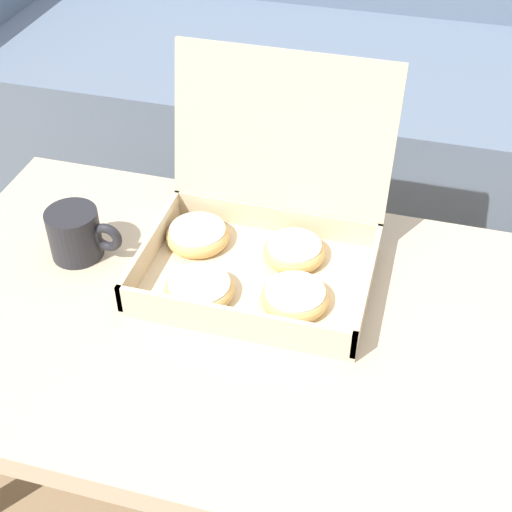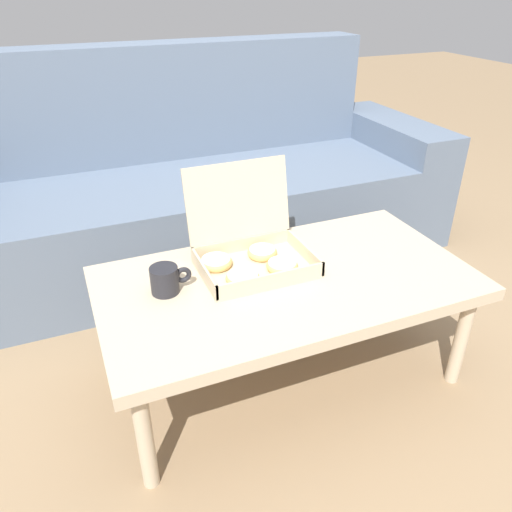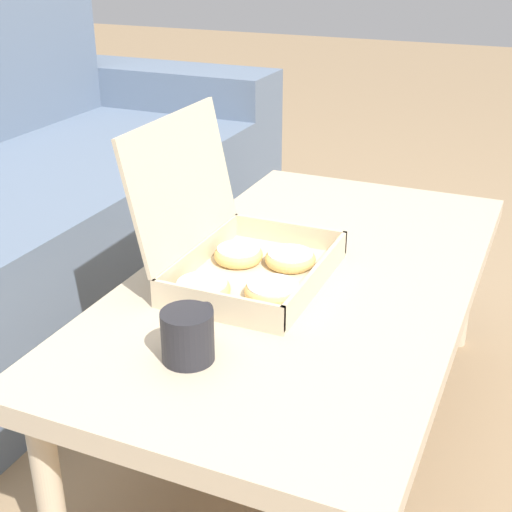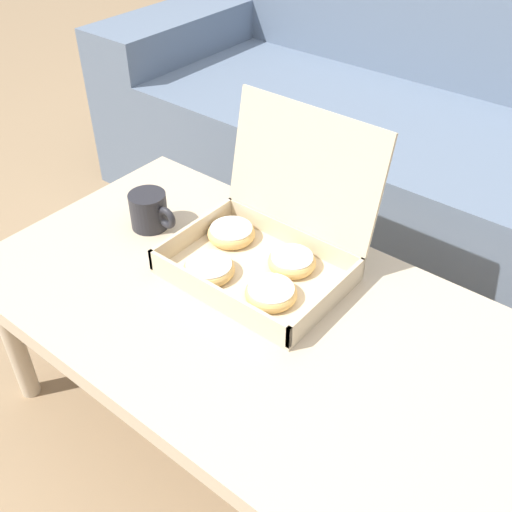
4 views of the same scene
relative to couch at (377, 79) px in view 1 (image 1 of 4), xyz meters
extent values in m
plane|color=#937756|center=(0.00, -0.80, -0.31)|extent=(12.00, 12.00, 0.00)
cube|color=slate|center=(0.00, -0.16, -0.10)|extent=(1.83, 0.60, 0.42)
cube|color=#C6B293|center=(0.00, -0.96, 0.06)|extent=(1.14, 0.61, 0.04)
cylinder|color=#C6B293|center=(-0.51, -0.72, -0.14)|extent=(0.04, 0.04, 0.35)
cube|color=beige|center=(-0.07, -0.89, 0.08)|extent=(0.35, 0.25, 0.01)
cube|color=beige|center=(-0.07, -1.01, 0.11)|extent=(0.35, 0.01, 0.05)
cube|color=beige|center=(-0.07, -0.76, 0.11)|extent=(0.35, 0.01, 0.05)
cube|color=beige|center=(-0.24, -0.89, 0.11)|extent=(0.01, 0.25, 0.05)
cube|color=beige|center=(0.10, -0.89, 0.11)|extent=(0.01, 0.25, 0.05)
cube|color=beige|center=(-0.07, -0.73, 0.25)|extent=(0.35, 0.06, 0.25)
torus|color=#E0B266|center=(-0.02, -0.83, 0.10)|extent=(0.10, 0.10, 0.03)
cylinder|color=white|center=(-0.02, -0.83, 0.11)|extent=(0.08, 0.08, 0.01)
torus|color=#E0B266|center=(-0.18, -0.83, 0.10)|extent=(0.10, 0.10, 0.03)
cylinder|color=white|center=(-0.18, -0.83, 0.11)|extent=(0.09, 0.09, 0.01)
torus|color=#E0B266|center=(0.00, -0.93, 0.10)|extent=(0.10, 0.10, 0.03)
cylinder|color=white|center=(0.00, -0.93, 0.11)|extent=(0.09, 0.09, 0.01)
torus|color=#E0B266|center=(-0.14, -0.95, 0.10)|extent=(0.10, 0.10, 0.03)
cylinder|color=white|center=(-0.14, -0.95, 0.11)|extent=(0.09, 0.09, 0.01)
cylinder|color=#232328|center=(-0.36, -0.90, 0.12)|extent=(0.08, 0.08, 0.08)
torus|color=#232328|center=(-0.31, -0.90, 0.12)|extent=(0.05, 0.01, 0.05)
camera|label=1|loc=(0.14, -1.66, 0.82)|focal=50.00mm
camera|label=2|loc=(-0.59, -2.12, 0.89)|focal=35.00mm
camera|label=3|loc=(-1.18, -1.37, 0.68)|focal=50.00mm
camera|label=4|loc=(0.50, -1.60, 0.85)|focal=42.00mm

